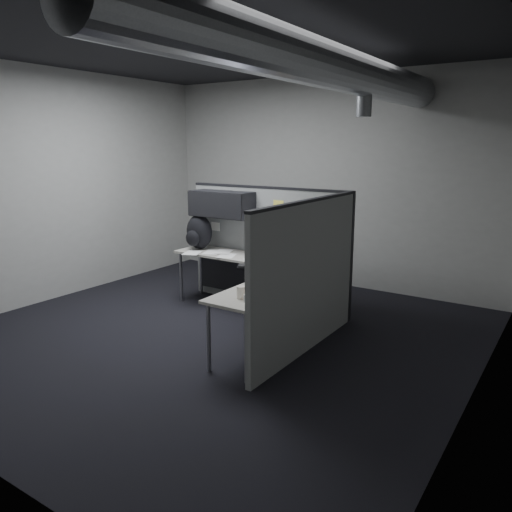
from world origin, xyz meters
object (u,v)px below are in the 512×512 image
Objects in this scene: desk at (257,273)px; monitor at (315,244)px; keyboard at (258,267)px; backpack at (199,232)px; phone at (258,284)px.

monitor is (0.62, 0.31, 0.38)m from desk.
keyboard is 1.43m from backpack.
keyboard is 1.95× the size of phone.
monitor is at bearing 26.43° from desk.
monitor reaches higher than desk.
phone reaches higher than desk.
backpack reaches higher than phone.
phone is at bearing -18.30° from backpack.
desk is at bearing 112.94° from phone.
monitor reaches higher than phone.
backpack is (-1.80, -0.02, -0.03)m from monitor.
monitor is 1.29× the size of backpack.
monitor is 0.74m from keyboard.
backpack is (-1.32, 0.49, 0.22)m from keyboard.
keyboard is 1.07× the size of backpack.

